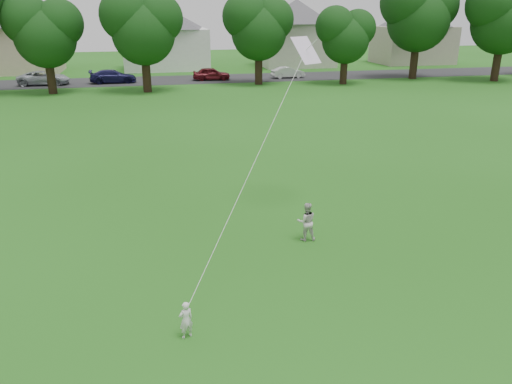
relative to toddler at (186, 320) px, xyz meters
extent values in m
plane|color=#1E5513|center=(2.12, 0.68, -0.45)|extent=(160.00, 160.00, 0.00)
cube|color=#2D2D30|center=(2.12, 42.68, -0.44)|extent=(90.00, 7.00, 0.01)
imported|color=silver|center=(0.00, 0.00, 0.00)|extent=(0.38, 0.32, 0.90)
imported|color=beige|center=(4.09, 4.19, 0.17)|extent=(0.65, 0.53, 1.25)
plane|color=silver|center=(4.85, 7.15, 5.10)|extent=(1.29, 1.16, 0.85)
cylinder|color=white|center=(2.42, 3.58, 2.65)|extent=(0.01, 0.01, 9.93)
cylinder|color=black|center=(-8.30, 36.25, 1.11)|extent=(0.71, 0.71, 3.11)
cylinder|color=black|center=(-0.38, 35.42, 1.20)|extent=(0.72, 0.72, 3.30)
cylinder|color=black|center=(10.09, 37.90, 1.15)|extent=(0.71, 0.71, 3.20)
cylinder|color=black|center=(18.08, 36.38, 0.93)|extent=(0.68, 0.68, 2.77)
cylinder|color=black|center=(26.59, 38.56, 1.48)|extent=(0.77, 0.77, 3.86)
cylinder|color=black|center=(33.71, 35.19, 1.42)|extent=(0.76, 0.76, 3.74)
imported|color=#9DA1AB|center=(-9.88, 41.68, 0.21)|extent=(4.80, 2.46, 1.30)
imported|color=#171543|center=(-3.57, 41.68, 0.20)|extent=(4.48, 2.00, 1.28)
imported|color=#5A1218|center=(6.05, 41.68, 0.20)|extent=(3.84, 1.75, 1.28)
imported|color=silver|center=(14.06, 41.68, 0.13)|extent=(3.52, 1.45, 1.13)
cube|color=beige|center=(-13.88, 52.68, 2.02)|extent=(8.21, 7.03, 4.93)
pyramid|color=#4F4D52|center=(-13.88, 52.68, 7.19)|extent=(11.84, 11.84, 2.71)
cube|color=white|center=(2.12, 52.68, 1.85)|extent=(9.71, 7.23, 4.60)
pyramid|color=#4F4D52|center=(2.12, 52.68, 6.68)|extent=(14.01, 14.01, 2.53)
cube|color=#BBB8A8|center=(18.12, 52.68, 2.10)|extent=(8.62, 7.01, 5.10)
cube|color=#AEA190|center=(34.12, 52.68, 1.87)|extent=(9.32, 6.73, 4.63)
pyramid|color=#4F4D52|center=(34.12, 52.68, 6.73)|extent=(13.44, 13.44, 2.55)
camera|label=1|loc=(-0.47, -9.39, 6.42)|focal=35.00mm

